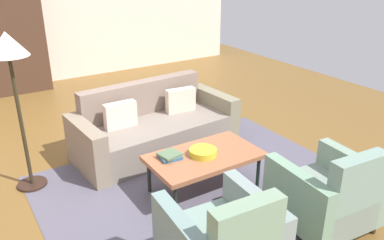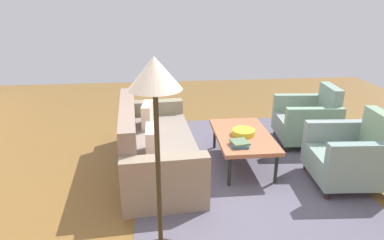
{
  "view_description": "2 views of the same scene",
  "coord_description": "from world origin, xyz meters",
  "px_view_note": "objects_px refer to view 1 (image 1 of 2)",
  "views": [
    {
      "loc": [
        -1.67,
        -3.9,
        2.41
      ],
      "look_at": [
        0.61,
        -0.32,
        0.61
      ],
      "focal_mm": 36.86,
      "sensor_mm": 36.0,
      "label": 1
    },
    {
      "loc": [
        -3.57,
        0.24,
        2.12
      ],
      "look_at": [
        0.65,
        -0.19,
        0.57
      ],
      "focal_mm": 32.04,
      "sensor_mm": 36.0,
      "label": 2
    }
  ],
  "objects_px": {
    "couch": "(153,128)",
    "coffee_table": "(204,158)",
    "cabinet": "(9,44)",
    "armchair_right": "(329,197)",
    "fruit_bowl": "(203,152)",
    "book_stack": "(170,156)",
    "floor_lamp": "(10,60)"
  },
  "relations": [
    {
      "from": "couch",
      "to": "coffee_table",
      "type": "bearing_deg",
      "value": 86.3
    },
    {
      "from": "couch",
      "to": "cabinet",
      "type": "xyz_separation_m",
      "value": [
        -1.09,
        3.5,
        0.61
      ]
    },
    {
      "from": "armchair_right",
      "to": "fruit_bowl",
      "type": "distance_m",
      "value": 1.32
    },
    {
      "from": "book_stack",
      "to": "floor_lamp",
      "type": "height_order",
      "value": "floor_lamp"
    },
    {
      "from": "coffee_table",
      "to": "cabinet",
      "type": "relative_size",
      "value": 0.67
    },
    {
      "from": "coffee_table",
      "to": "armchair_right",
      "type": "distance_m",
      "value": 1.31
    },
    {
      "from": "couch",
      "to": "coffee_table",
      "type": "xyz_separation_m",
      "value": [
        0.01,
        -1.19,
        0.1
      ]
    },
    {
      "from": "book_stack",
      "to": "cabinet",
      "type": "xyz_separation_m",
      "value": [
        -0.74,
        4.56,
        0.44
      ]
    },
    {
      "from": "couch",
      "to": "armchair_right",
      "type": "distance_m",
      "value": 2.43
    },
    {
      "from": "cabinet",
      "to": "floor_lamp",
      "type": "relative_size",
      "value": 1.05
    },
    {
      "from": "book_stack",
      "to": "cabinet",
      "type": "bearing_deg",
      "value": 99.24
    },
    {
      "from": "armchair_right",
      "to": "floor_lamp",
      "type": "bearing_deg",
      "value": 138.69
    },
    {
      "from": "floor_lamp",
      "to": "armchair_right",
      "type": "bearing_deg",
      "value": -46.0
    },
    {
      "from": "floor_lamp",
      "to": "coffee_table",
      "type": "bearing_deg",
      "value": -34.58
    },
    {
      "from": "floor_lamp",
      "to": "cabinet",
      "type": "bearing_deg",
      "value": 82.13
    },
    {
      "from": "couch",
      "to": "floor_lamp",
      "type": "xyz_separation_m",
      "value": [
        -1.58,
        -0.09,
        1.16
      ]
    },
    {
      "from": "couch",
      "to": "coffee_table",
      "type": "distance_m",
      "value": 1.19
    },
    {
      "from": "couch",
      "to": "cabinet",
      "type": "bearing_deg",
      "value": -76.75
    },
    {
      "from": "cabinet",
      "to": "fruit_bowl",
      "type": "bearing_deg",
      "value": -77.1
    },
    {
      "from": "armchair_right",
      "to": "cabinet",
      "type": "relative_size",
      "value": 0.49
    },
    {
      "from": "coffee_table",
      "to": "floor_lamp",
      "type": "bearing_deg",
      "value": 145.42
    },
    {
      "from": "couch",
      "to": "book_stack",
      "type": "relative_size",
      "value": 9.1
    },
    {
      "from": "couch",
      "to": "book_stack",
      "type": "distance_m",
      "value": 1.12
    },
    {
      "from": "fruit_bowl",
      "to": "floor_lamp",
      "type": "bearing_deg",
      "value": 145.1
    },
    {
      "from": "armchair_right",
      "to": "cabinet",
      "type": "height_order",
      "value": "cabinet"
    },
    {
      "from": "fruit_bowl",
      "to": "floor_lamp",
      "type": "distance_m",
      "value": 2.15
    },
    {
      "from": "fruit_bowl",
      "to": "floor_lamp",
      "type": "relative_size",
      "value": 0.17
    },
    {
      "from": "armchair_right",
      "to": "cabinet",
      "type": "xyz_separation_m",
      "value": [
        -1.69,
        5.86,
        0.56
      ]
    },
    {
      "from": "cabinet",
      "to": "floor_lamp",
      "type": "xyz_separation_m",
      "value": [
        -0.5,
        -3.59,
        0.54
      ]
    },
    {
      "from": "couch",
      "to": "floor_lamp",
      "type": "height_order",
      "value": "floor_lamp"
    },
    {
      "from": "coffee_table",
      "to": "cabinet",
      "type": "distance_m",
      "value": 4.84
    },
    {
      "from": "cabinet",
      "to": "floor_lamp",
      "type": "bearing_deg",
      "value": -97.87
    }
  ]
}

